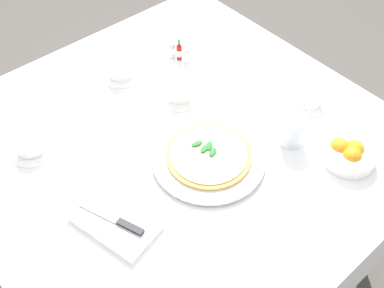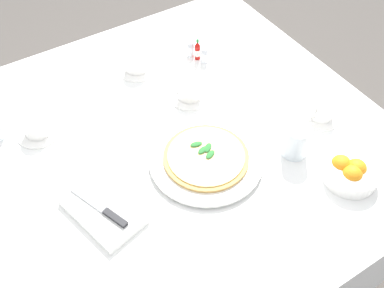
# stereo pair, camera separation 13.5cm
# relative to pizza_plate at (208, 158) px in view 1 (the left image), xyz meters

# --- Properties ---
(ground_plane) EXTENTS (8.00, 8.00, 0.00)m
(ground_plane) POSITION_rel_pizza_plate_xyz_m (0.13, 0.01, -0.74)
(ground_plane) COLOR #4C4742
(dining_table) EXTENTS (1.23, 1.23, 0.73)m
(dining_table) POSITION_rel_pizza_plate_xyz_m (0.13, 0.01, -0.13)
(dining_table) COLOR white
(dining_table) RESTS_ON ground_plane
(pizza_plate) EXTENTS (0.33, 0.33, 0.02)m
(pizza_plate) POSITION_rel_pizza_plate_xyz_m (0.00, 0.00, 0.00)
(pizza_plate) COLOR white
(pizza_plate) RESTS_ON dining_table
(pizza) EXTENTS (0.25, 0.25, 0.02)m
(pizza) POSITION_rel_pizza_plate_xyz_m (0.00, -0.00, 0.01)
(pizza) COLOR tan
(pizza) RESTS_ON pizza_plate
(coffee_cup_far_left) EXTENTS (0.13, 0.13, 0.06)m
(coffee_cup_far_left) POSITION_rel_pizza_plate_xyz_m (0.37, 0.37, 0.02)
(coffee_cup_far_left) COLOR white
(coffee_cup_far_left) RESTS_ON dining_table
(coffee_cup_back_corner) EXTENTS (0.13, 0.13, 0.06)m
(coffee_cup_back_corner) POSITION_rel_pizza_plate_xyz_m (0.26, -0.10, 0.02)
(coffee_cup_back_corner) COLOR white
(coffee_cup_back_corner) RESTS_ON dining_table
(coffee_cup_center_back) EXTENTS (0.13, 0.13, 0.07)m
(coffee_cup_center_back) POSITION_rel_pizza_plate_xyz_m (-0.04, -0.41, 0.02)
(coffee_cup_center_back) COLOR white
(coffee_cup_center_back) RESTS_ON dining_table
(coffee_cup_near_left) EXTENTS (0.13, 0.13, 0.07)m
(coffee_cup_near_left) POSITION_rel_pizza_plate_xyz_m (0.47, -0.02, 0.02)
(coffee_cup_near_left) COLOR white
(coffee_cup_near_left) RESTS_ON dining_table
(water_glass_left_edge) EXTENTS (0.08, 0.08, 0.10)m
(water_glass_left_edge) POSITION_rel_pizza_plate_xyz_m (-0.11, -0.24, 0.03)
(water_glass_left_edge) COLOR white
(water_glass_left_edge) RESTS_ON dining_table
(napkin_folded) EXTENTS (0.24, 0.18, 0.02)m
(napkin_folded) POSITION_rel_pizza_plate_xyz_m (-0.00, 0.33, -0.00)
(napkin_folded) COLOR white
(napkin_folded) RESTS_ON dining_table
(dinner_knife) EXTENTS (0.19, 0.09, 0.01)m
(dinner_knife) POSITION_rel_pizza_plate_xyz_m (0.00, 0.33, 0.01)
(dinner_knife) COLOR silver
(dinner_knife) RESTS_ON napkin_folded
(citrus_bowl) EXTENTS (0.15, 0.15, 0.07)m
(citrus_bowl) POSITION_rel_pizza_plate_xyz_m (-0.26, -0.31, 0.02)
(citrus_bowl) COLOR white
(citrus_bowl) RESTS_ON dining_table
(hot_sauce_bottle) EXTENTS (0.02, 0.02, 0.08)m
(hot_sauce_bottle) POSITION_rel_pizza_plate_xyz_m (0.42, -0.24, 0.02)
(hot_sauce_bottle) COLOR #B7140F
(hot_sauce_bottle) RESTS_ON dining_table
(salt_shaker) EXTENTS (0.03, 0.03, 0.06)m
(salt_shaker) POSITION_rel_pizza_plate_xyz_m (0.44, -0.23, 0.01)
(salt_shaker) COLOR white
(salt_shaker) RESTS_ON dining_table
(pepper_shaker) EXTENTS (0.03, 0.03, 0.06)m
(pepper_shaker) POSITION_rel_pizza_plate_xyz_m (0.39, -0.25, 0.01)
(pepper_shaker) COLOR white
(pepper_shaker) RESTS_ON dining_table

